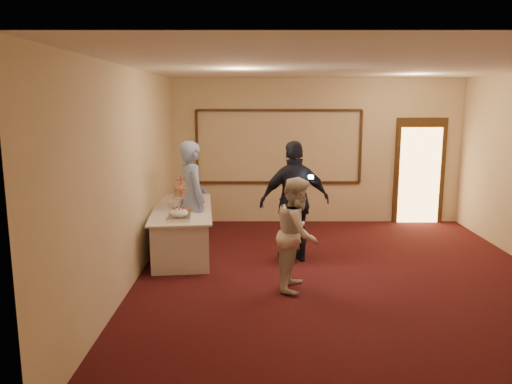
{
  "coord_description": "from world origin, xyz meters",
  "views": [
    {
      "loc": [
        -1.27,
        -6.87,
        2.55
      ],
      "look_at": [
        -1.27,
        0.73,
        1.15
      ],
      "focal_mm": 35.0,
      "sensor_mm": 36.0,
      "label": 1
    }
  ],
  "objects_px": {
    "plate_stack_a": "(179,203)",
    "woman": "(297,233)",
    "cupcake_stand": "(181,189)",
    "tart": "(192,210)",
    "guest": "(295,202)",
    "man": "(193,199)",
    "plate_stack_b": "(190,199)",
    "buffet_table": "(183,229)",
    "pavlova_tray": "(179,215)"
  },
  "relations": [
    {
      "from": "plate_stack_a",
      "to": "woman",
      "type": "bearing_deg",
      "value": -41.62
    },
    {
      "from": "tart",
      "to": "man",
      "type": "relative_size",
      "value": 0.14
    },
    {
      "from": "plate_stack_b",
      "to": "man",
      "type": "relative_size",
      "value": 0.09
    },
    {
      "from": "tart",
      "to": "woman",
      "type": "xyz_separation_m",
      "value": [
        1.6,
        -1.38,
        -0.02
      ]
    },
    {
      "from": "tart",
      "to": "plate_stack_b",
      "type": "bearing_deg",
      "value": 100.97
    },
    {
      "from": "plate_stack_a",
      "to": "tart",
      "type": "relative_size",
      "value": 0.77
    },
    {
      "from": "cupcake_stand",
      "to": "guest",
      "type": "xyz_separation_m",
      "value": [
        2.0,
        -1.28,
        0.03
      ]
    },
    {
      "from": "buffet_table",
      "to": "plate_stack_a",
      "type": "distance_m",
      "value": 0.47
    },
    {
      "from": "plate_stack_b",
      "to": "man",
      "type": "bearing_deg",
      "value": -77.11
    },
    {
      "from": "cupcake_stand",
      "to": "plate_stack_b",
      "type": "bearing_deg",
      "value": -65.3
    },
    {
      "from": "plate_stack_a",
      "to": "man",
      "type": "relative_size",
      "value": 0.11
    },
    {
      "from": "pavlova_tray",
      "to": "buffet_table",
      "type": "bearing_deg",
      "value": 95.28
    },
    {
      "from": "plate_stack_b",
      "to": "woman",
      "type": "distance_m",
      "value": 2.65
    },
    {
      "from": "tart",
      "to": "guest",
      "type": "bearing_deg",
      "value": -6.21
    },
    {
      "from": "plate_stack_b",
      "to": "tart",
      "type": "bearing_deg",
      "value": -79.03
    },
    {
      "from": "cupcake_stand",
      "to": "woman",
      "type": "height_order",
      "value": "woman"
    },
    {
      "from": "buffet_table",
      "to": "man",
      "type": "distance_m",
      "value": 0.63
    },
    {
      "from": "woman",
      "to": "man",
      "type": "bearing_deg",
      "value": 59.71
    },
    {
      "from": "cupcake_stand",
      "to": "buffet_table",
      "type": "bearing_deg",
      "value": -80.49
    },
    {
      "from": "plate_stack_b",
      "to": "guest",
      "type": "xyz_separation_m",
      "value": [
        1.78,
        -0.8,
        0.12
      ]
    },
    {
      "from": "buffet_table",
      "to": "man",
      "type": "bearing_deg",
      "value": -43.42
    },
    {
      "from": "buffet_table",
      "to": "pavlova_tray",
      "type": "distance_m",
      "value": 0.97
    },
    {
      "from": "pavlova_tray",
      "to": "plate_stack_b",
      "type": "height_order",
      "value": "pavlova_tray"
    },
    {
      "from": "cupcake_stand",
      "to": "tart",
      "type": "height_order",
      "value": "cupcake_stand"
    },
    {
      "from": "plate_stack_a",
      "to": "cupcake_stand",
      "type": "bearing_deg",
      "value": 95.57
    },
    {
      "from": "plate_stack_b",
      "to": "tart",
      "type": "height_order",
      "value": "plate_stack_b"
    },
    {
      "from": "plate_stack_a",
      "to": "buffet_table",
      "type": "bearing_deg",
      "value": 16.52
    },
    {
      "from": "plate_stack_a",
      "to": "woman",
      "type": "xyz_separation_m",
      "value": [
        1.86,
        -1.66,
        -0.08
      ]
    },
    {
      "from": "cupcake_stand",
      "to": "man",
      "type": "distance_m",
      "value": 1.06
    },
    {
      "from": "plate_stack_a",
      "to": "man",
      "type": "bearing_deg",
      "value": -34.32
    },
    {
      "from": "tart",
      "to": "guest",
      "type": "relative_size",
      "value": 0.14
    },
    {
      "from": "pavlova_tray",
      "to": "plate_stack_a",
      "type": "height_order",
      "value": "pavlova_tray"
    },
    {
      "from": "plate_stack_b",
      "to": "guest",
      "type": "height_order",
      "value": "guest"
    },
    {
      "from": "woman",
      "to": "pavlova_tray",
      "type": "bearing_deg",
      "value": 76.93
    },
    {
      "from": "cupcake_stand",
      "to": "woman",
      "type": "relative_size",
      "value": 0.31
    },
    {
      "from": "pavlova_tray",
      "to": "tart",
      "type": "relative_size",
      "value": 1.84
    },
    {
      "from": "man",
      "to": "plate_stack_b",
      "type": "bearing_deg",
      "value": -13.55
    },
    {
      "from": "plate_stack_a",
      "to": "guest",
      "type": "distance_m",
      "value": 1.97
    },
    {
      "from": "buffet_table",
      "to": "tart",
      "type": "height_order",
      "value": "tart"
    },
    {
      "from": "cupcake_stand",
      "to": "guest",
      "type": "distance_m",
      "value": 2.37
    },
    {
      "from": "buffet_table",
      "to": "plate_stack_a",
      "type": "xyz_separation_m",
      "value": [
        -0.06,
        -0.02,
        0.47
      ]
    },
    {
      "from": "tart",
      "to": "man",
      "type": "distance_m",
      "value": 0.19
    },
    {
      "from": "woman",
      "to": "guest",
      "type": "xyz_separation_m",
      "value": [
        0.05,
        1.2,
        0.19
      ]
    },
    {
      "from": "plate_stack_a",
      "to": "man",
      "type": "xyz_separation_m",
      "value": [
        0.26,
        -0.18,
        0.1
      ]
    },
    {
      "from": "pavlova_tray",
      "to": "woman",
      "type": "xyz_separation_m",
      "value": [
        1.73,
        -0.82,
        -0.07
      ]
    },
    {
      "from": "cupcake_stand",
      "to": "guest",
      "type": "relative_size",
      "value": 0.24
    },
    {
      "from": "guest",
      "to": "woman",
      "type": "bearing_deg",
      "value": 76.34
    },
    {
      "from": "pavlova_tray",
      "to": "tart",
      "type": "distance_m",
      "value": 0.58
    },
    {
      "from": "tart",
      "to": "man",
      "type": "xyz_separation_m",
      "value": [
        -0.0,
        0.1,
        0.16
      ]
    },
    {
      "from": "cupcake_stand",
      "to": "tart",
      "type": "xyz_separation_m",
      "value": [
        0.34,
        -1.1,
        -0.14
      ]
    }
  ]
}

